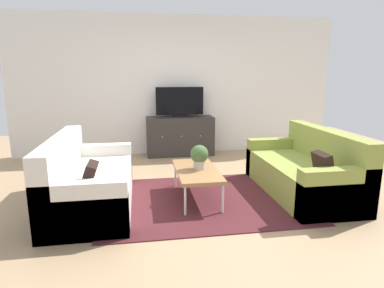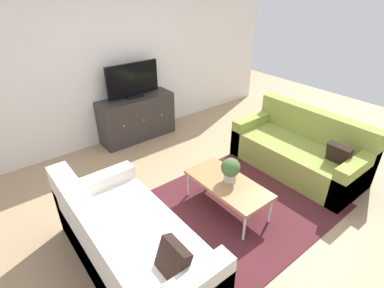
{
  "view_description": "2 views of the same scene",
  "coord_description": "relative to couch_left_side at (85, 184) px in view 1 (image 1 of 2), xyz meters",
  "views": [
    {
      "loc": [
        -0.77,
        -4.0,
        1.59
      ],
      "look_at": [
        0.0,
        0.69,
        0.56
      ],
      "focal_mm": 30.44,
      "sensor_mm": 36.0,
      "label": 1
    },
    {
      "loc": [
        -2.19,
        -2.06,
        2.55
      ],
      "look_at": [
        0.0,
        0.69,
        0.56
      ],
      "focal_mm": 27.83,
      "sensor_mm": 36.0,
      "label": 2
    }
  ],
  "objects": [
    {
      "name": "area_rug",
      "position": [
        1.44,
        -0.05,
        -0.28
      ],
      "size": [
        2.5,
        1.9,
        0.01
      ],
      "primitive_type": "cube",
      "color": "#4C1E23",
      "rests_on": "ground_plane"
    },
    {
      "name": "couch_right_side",
      "position": [
        2.88,
        0.0,
        0.0
      ],
      "size": [
        0.9,
        1.85,
        0.86
      ],
      "color": "olive",
      "rests_on": "ground_plane"
    },
    {
      "name": "flat_screen_tv",
      "position": [
        1.46,
        2.39,
        0.76
      ],
      "size": [
        0.92,
        0.16,
        0.58
      ],
      "color": "black",
      "rests_on": "tv_console"
    },
    {
      "name": "wall_back",
      "position": [
        1.44,
        2.65,
        1.06
      ],
      "size": [
        6.4,
        0.12,
        2.7
      ],
      "primitive_type": "cube",
      "color": "white",
      "rests_on": "ground_plane"
    },
    {
      "name": "potted_plant",
      "position": [
        1.41,
        0.03,
        0.28
      ],
      "size": [
        0.23,
        0.23,
        0.31
      ],
      "color": "#B7B2A8",
      "rests_on": "coffee_table"
    },
    {
      "name": "ground_plane",
      "position": [
        1.44,
        0.1,
        -0.29
      ],
      "size": [
        10.0,
        10.0,
        0.0
      ],
      "primitive_type": "plane",
      "color": "tan"
    },
    {
      "name": "tv_console",
      "position": [
        1.46,
        2.37,
        0.09
      ],
      "size": [
        1.31,
        0.47,
        0.76
      ],
      "color": "#332D2B",
      "rests_on": "ground_plane"
    },
    {
      "name": "coffee_table",
      "position": [
        1.37,
        0.02,
        0.08
      ],
      "size": [
        0.52,
        1.06,
        0.4
      ],
      "color": "#A37547",
      "rests_on": "ground_plane"
    },
    {
      "name": "couch_left_side",
      "position": [
        0.0,
        0.0,
        0.0
      ],
      "size": [
        0.9,
        1.85,
        0.86
      ],
      "color": "silver",
      "rests_on": "ground_plane"
    }
  ]
}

